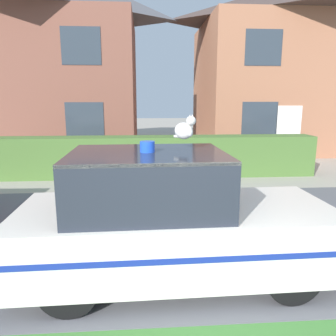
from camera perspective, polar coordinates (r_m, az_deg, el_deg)
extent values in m
cube|color=#5B5B60|center=(6.09, 1.28, -10.68)|extent=(28.00, 5.21, 0.01)
cube|color=#4C7233|center=(10.09, -1.79, 2.04)|extent=(9.65, 0.84, 1.23)
cylinder|color=black|center=(4.23, 20.76, -17.16)|extent=(0.66, 0.21, 0.66)
cylinder|color=black|center=(5.45, 14.00, -10.01)|extent=(0.66, 0.21, 0.66)
cylinder|color=black|center=(3.93, -16.94, -19.23)|extent=(0.66, 0.21, 0.66)
cylinder|color=black|center=(5.22, -13.72, -10.99)|extent=(0.66, 0.21, 0.66)
cube|color=silver|center=(4.42, 1.43, -11.54)|extent=(4.10, 1.75, 0.78)
cube|color=#232833|center=(4.15, -3.54, -2.14)|extent=(1.96, 1.54, 0.72)
cube|color=silver|center=(4.08, -3.60, 2.51)|extent=(1.96, 1.54, 0.04)
cube|color=navy|center=(3.64, 3.02, -15.89)|extent=(3.87, 0.09, 0.07)
cube|color=navy|center=(5.17, 0.35, -7.28)|extent=(3.87, 0.09, 0.07)
cylinder|color=blue|center=(4.07, -3.62, 3.73)|extent=(0.19, 0.19, 0.13)
ellipsoid|color=silver|center=(4.27, 2.73, 6.49)|extent=(0.30, 0.28, 0.22)
ellipsoid|color=white|center=(4.23, 3.86, 6.20)|extent=(0.11, 0.12, 0.12)
sphere|color=silver|center=(4.21, 4.04, 8.21)|extent=(0.12, 0.12, 0.12)
cone|color=silver|center=(4.18, 3.84, 8.91)|extent=(0.05, 0.05, 0.05)
cone|color=silver|center=(4.24, 4.26, 8.95)|extent=(0.05, 0.05, 0.05)
cylinder|color=silver|center=(4.40, 2.29, 5.48)|extent=(0.19, 0.15, 0.04)
cube|color=brown|center=(15.75, -20.90, 12.92)|extent=(8.00, 5.40, 5.67)
cube|color=#333D47|center=(12.61, -14.30, 8.09)|extent=(1.40, 0.02, 1.30)
cube|color=#333D47|center=(12.73, -14.93, 19.88)|extent=(1.40, 0.02, 1.30)
cube|color=#A86B4C|center=(16.78, 19.52, 12.97)|extent=(7.72, 5.79, 5.71)
pyramid|color=#473833|center=(17.29, 20.45, 25.24)|extent=(8.10, 6.08, 1.66)
cube|color=white|center=(13.79, 20.18, 5.78)|extent=(1.00, 0.02, 2.10)
cube|color=#333D47|center=(13.31, 15.66, 8.24)|extent=(1.40, 0.02, 1.30)
cube|color=#333D47|center=(13.42, 16.32, 19.49)|extent=(1.40, 0.02, 1.30)
cube|color=#474C8C|center=(11.04, 17.14, 1.94)|extent=(0.73, 0.72, 1.08)
cube|color=navy|center=(10.95, 17.33, 4.97)|extent=(0.76, 0.76, 0.10)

